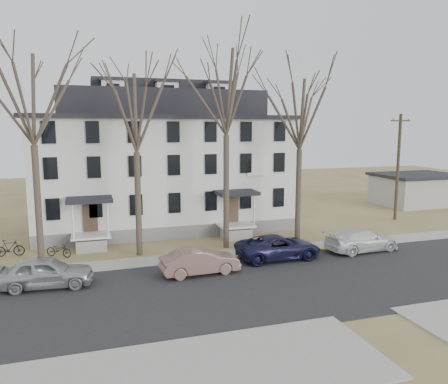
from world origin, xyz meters
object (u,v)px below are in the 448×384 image
object	(u,v)px
car_navy	(278,247)
bicycle_left	(59,250)
car_silver	(46,273)
tree_mid_right	(300,109)
tree_mid_left	(135,107)
utility_pole_far	(398,166)
tree_center	(226,85)
bicycle_right	(10,249)
tree_far_left	(31,92)
car_tan	(200,262)
car_white	(362,240)
boarding_house	(162,163)

from	to	relation	value
car_navy	bicycle_left	xyz separation A→B (m)	(-13.36, 4.55, -0.28)
car_silver	tree_mid_right	bearing A→B (deg)	-70.00
tree_mid_left	utility_pole_far	size ratio (longest dim) A/B	1.34
car_navy	bicycle_left	distance (m)	14.12
tree_center	car_navy	world-z (taller)	tree_center
tree_mid_right	car_navy	xyz separation A→B (m)	(-3.17, -3.60, -8.85)
tree_mid_right	bicycle_right	xyz separation A→B (m)	(-19.58, 2.04, -9.05)
tree_far_left	tree_mid_right	xyz separation A→B (m)	(17.50, 0.00, -0.74)
tree_mid_right	utility_pole_far	bearing A→B (deg)	19.29
tree_center	car_navy	xyz separation A→B (m)	(2.33, -3.60, -10.33)
utility_pole_far	tree_far_left	bearing A→B (deg)	-171.90
tree_mid_left	utility_pole_far	bearing A→B (deg)	10.13
car_navy	car_tan	bearing A→B (deg)	103.31
car_white	bicycle_left	distance (m)	20.02
tree_center	bicycle_right	world-z (taller)	tree_center
tree_center	utility_pole_far	world-z (taller)	tree_center
boarding_house	tree_mid_left	size ratio (longest dim) A/B	1.63
tree_mid_right	bicycle_left	world-z (taller)	tree_mid_right
tree_mid_left	car_navy	size ratio (longest dim) A/B	2.34
boarding_house	tree_far_left	distance (m)	13.12
tree_mid_left	tree_far_left	bearing A→B (deg)	180.00
tree_mid_left	car_tan	bearing A→B (deg)	-60.23
utility_pole_far	car_silver	size ratio (longest dim) A/B	1.98
car_navy	bicycle_right	bearing A→B (deg)	70.57
utility_pole_far	car_white	world-z (taller)	utility_pole_far
car_silver	utility_pole_far	bearing A→B (deg)	-68.25
tree_far_left	tree_center	distance (m)	12.02
tree_center	bicycle_left	bearing A→B (deg)	175.05
tree_far_left	bicycle_right	distance (m)	10.22
boarding_house	tree_center	world-z (taller)	tree_center
car_silver	bicycle_right	xyz separation A→B (m)	(-2.70, 6.60, -0.27)
boarding_house	car_navy	world-z (taller)	boarding_house
bicycle_left	car_navy	bearing A→B (deg)	-75.89
tree_far_left	car_white	distance (m)	22.88
tree_far_left	tree_mid_right	size ratio (longest dim) A/B	1.08
utility_pole_far	car_navy	distance (m)	17.55
boarding_house	car_silver	bearing A→B (deg)	-123.37
boarding_house	bicycle_left	xyz separation A→B (m)	(-8.03, -7.20, -4.91)
boarding_house	car_navy	distance (m)	13.71
car_navy	utility_pole_far	bearing A→B (deg)	-63.27
tree_mid_right	bicycle_right	distance (m)	21.67
tree_mid_right	car_white	size ratio (longest dim) A/B	2.44
boarding_house	car_tan	size ratio (longest dim) A/B	4.62
tree_mid_right	bicycle_left	distance (m)	18.90
car_tan	car_white	world-z (taller)	car_white
car_silver	car_tan	size ratio (longest dim) A/B	1.07
tree_far_left	utility_pole_far	xyz separation A→B (m)	(29.50, 4.20, -5.44)
boarding_house	car_navy	size ratio (longest dim) A/B	3.82
car_silver	bicycle_left	xyz separation A→B (m)	(0.35, 5.51, -0.34)
boarding_house	car_tan	world-z (taller)	boarding_house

